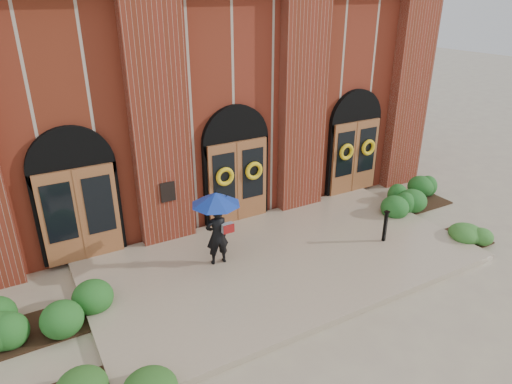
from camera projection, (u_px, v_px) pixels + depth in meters
ground at (286, 265)px, 11.99m from camera, size 90.00×90.00×0.00m
landing at (283, 260)px, 12.08m from camera, size 10.00×5.30×0.15m
church_building at (165, 79)px, 17.57m from camera, size 16.20×12.53×7.00m
man_with_umbrella at (216, 214)px, 11.28m from camera, size 1.36×1.36×1.98m
metal_post at (385, 225)px, 12.67m from camera, size 0.15×0.15×0.92m
hedge_wall_left at (38, 316)px, 9.58m from camera, size 2.74×1.10×0.70m
hedge_wall_right at (409, 196)px, 15.17m from camera, size 2.71×1.08×0.69m
hedge_front_right at (461, 233)px, 13.11m from camera, size 1.27×1.08×0.45m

